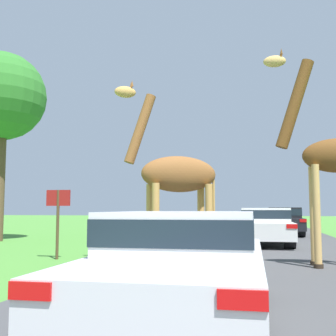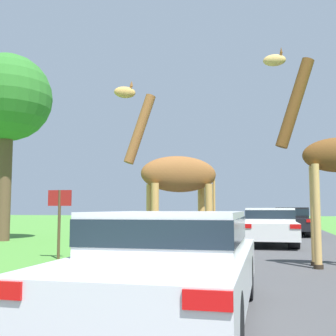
% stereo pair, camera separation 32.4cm
% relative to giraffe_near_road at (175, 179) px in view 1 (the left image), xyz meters
% --- Properties ---
extents(road, '(7.47, 120.00, 0.00)m').
position_rel_giraffe_near_road_xyz_m(road, '(2.04, 18.62, -2.17)').
color(road, '#424244').
rests_on(road, ground).
extents(giraffe_near_road, '(2.66, 1.72, 4.69)m').
position_rel_giraffe_near_road_xyz_m(giraffe_near_road, '(0.00, 0.00, 0.00)').
color(giraffe_near_road, tan).
rests_on(giraffe_near_road, ground).
extents(giraffe_companion, '(2.62, 0.77, 5.41)m').
position_rel_giraffe_near_road_xyz_m(giraffe_companion, '(3.88, -0.15, 0.42)').
color(giraffe_companion, tan).
rests_on(giraffe_companion, ground).
extents(car_lead_maroon, '(1.92, 4.77, 1.34)m').
position_rel_giraffe_near_road_xyz_m(car_lead_maroon, '(1.13, -5.50, -1.44)').
color(car_lead_maroon, silver).
rests_on(car_lead_maroon, ground).
extents(car_queue_right, '(1.92, 4.10, 1.40)m').
position_rel_giraffe_near_road_xyz_m(car_queue_right, '(2.43, 5.63, -1.42)').
color(car_queue_right, silver).
rests_on(car_queue_right, ground).
extents(car_queue_left, '(1.76, 3.93, 1.43)m').
position_rel_giraffe_near_road_xyz_m(car_queue_left, '(3.54, 11.83, -1.40)').
color(car_queue_left, black).
rests_on(car_queue_left, ground).
extents(tree_far_right, '(3.86, 3.86, 8.22)m').
position_rel_giraffe_near_road_xyz_m(tree_far_right, '(-8.74, 5.36, 4.01)').
color(tree_far_right, brown).
rests_on(tree_far_right, ground).
extents(sign_post, '(0.70, 0.08, 1.90)m').
position_rel_giraffe_near_road_xyz_m(sign_post, '(-3.30, -0.01, -0.85)').
color(sign_post, '#4C3823').
rests_on(sign_post, ground).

